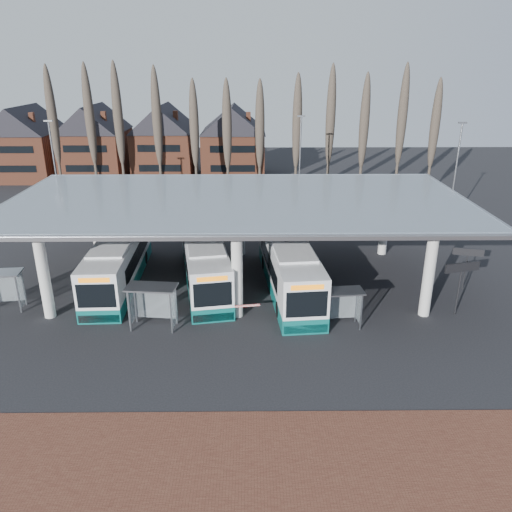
{
  "coord_description": "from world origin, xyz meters",
  "views": [
    {
      "loc": [
        0.89,
        -26.0,
        15.23
      ],
      "look_at": [
        1.22,
        7.0,
        2.35
      ],
      "focal_mm": 35.0,
      "sensor_mm": 36.0,
      "label": 1
    }
  ],
  "objects_px": {
    "bus_0": "(119,261)",
    "shelter_1": "(153,297)",
    "shelter_0": "(0,282)",
    "bus_2": "(289,266)",
    "shelter_2": "(340,300)",
    "bus_1": "(204,261)"
  },
  "relations": [
    {
      "from": "bus_2",
      "to": "shelter_1",
      "type": "relative_size",
      "value": 4.28
    },
    {
      "from": "bus_0",
      "to": "shelter_2",
      "type": "bearing_deg",
      "value": -25.94
    },
    {
      "from": "bus_1",
      "to": "shelter_1",
      "type": "relative_size",
      "value": 4.15
    },
    {
      "from": "shelter_0",
      "to": "bus_0",
      "type": "bearing_deg",
      "value": 25.69
    },
    {
      "from": "shelter_2",
      "to": "shelter_1",
      "type": "bearing_deg",
      "value": 174.48
    },
    {
      "from": "bus_0",
      "to": "bus_2",
      "type": "relative_size",
      "value": 0.95
    },
    {
      "from": "bus_0",
      "to": "shelter_1",
      "type": "relative_size",
      "value": 4.08
    },
    {
      "from": "bus_2",
      "to": "shelter_1",
      "type": "distance_m",
      "value": 10.2
    },
    {
      "from": "shelter_0",
      "to": "shelter_1",
      "type": "xyz_separation_m",
      "value": [
        10.34,
        -2.47,
        0.08
      ]
    },
    {
      "from": "bus_0",
      "to": "shelter_2",
      "type": "height_order",
      "value": "bus_0"
    },
    {
      "from": "bus_1",
      "to": "bus_2",
      "type": "distance_m",
      "value": 6.2
    },
    {
      "from": "bus_0",
      "to": "shelter_1",
      "type": "height_order",
      "value": "bus_0"
    },
    {
      "from": "bus_0",
      "to": "shelter_1",
      "type": "distance_m",
      "value": 7.62
    },
    {
      "from": "bus_0",
      "to": "shelter_1",
      "type": "bearing_deg",
      "value": -62.74
    },
    {
      "from": "bus_1",
      "to": "shelter_0",
      "type": "bearing_deg",
      "value": -171.53
    },
    {
      "from": "bus_2",
      "to": "shelter_0",
      "type": "distance_m",
      "value": 19.18
    },
    {
      "from": "bus_0",
      "to": "bus_1",
      "type": "height_order",
      "value": "bus_1"
    },
    {
      "from": "bus_1",
      "to": "shelter_2",
      "type": "relative_size",
      "value": 4.71
    },
    {
      "from": "bus_0",
      "to": "shelter_0",
      "type": "height_order",
      "value": "bus_0"
    },
    {
      "from": "bus_1",
      "to": "shelter_2",
      "type": "xyz_separation_m",
      "value": [
        8.84,
        -6.72,
        0.12
      ]
    },
    {
      "from": "bus_2",
      "to": "shelter_0",
      "type": "xyz_separation_m",
      "value": [
        -18.95,
        -2.99,
        0.21
      ]
    },
    {
      "from": "shelter_1",
      "to": "shelter_2",
      "type": "xyz_separation_m",
      "value": [
        11.37,
        -0.05,
        -0.23
      ]
    }
  ]
}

